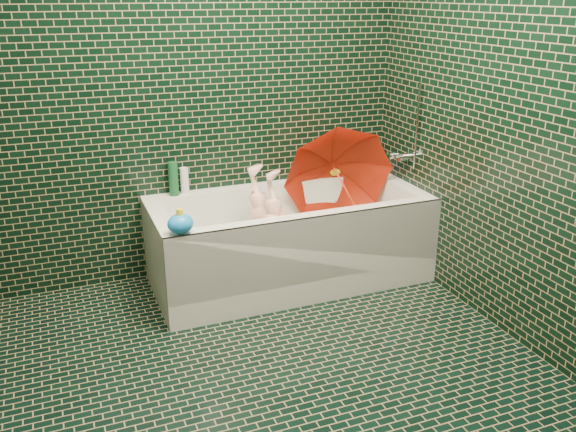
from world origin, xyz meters
name	(u,v)px	position (x,y,z in m)	size (l,w,h in m)	color
floor	(281,383)	(0.00, 0.00, 0.00)	(2.80, 2.80, 0.00)	black
wall_back	(197,78)	(0.00, 1.40, 1.25)	(2.80, 2.80, 0.00)	black
wall_front	(528,254)	(0.00, -1.40, 1.25)	(2.80, 2.80, 0.00)	black
wall_right	(535,102)	(1.30, 0.00, 1.25)	(2.80, 2.80, 0.00)	black
bathtub	(290,249)	(0.45, 1.01, 0.21)	(1.70, 0.75, 0.55)	white
bath_mat	(289,256)	(0.45, 1.02, 0.16)	(1.35, 0.47, 0.01)	green
water	(289,235)	(0.45, 1.02, 0.30)	(1.48, 0.53, 0.00)	silver
faucet	(407,151)	(1.26, 1.02, 0.77)	(0.18, 0.19, 0.55)	silver
child	(275,239)	(0.34, 0.99, 0.31)	(0.34, 0.22, 0.92)	#EEAF95
umbrella	(344,185)	(0.83, 1.05, 0.58)	(0.69, 0.69, 0.61)	red
soap_bottle_a	(377,170)	(1.25, 1.36, 0.55)	(0.11, 0.11, 0.28)	white
soap_bottle_b	(380,172)	(1.25, 1.32, 0.55)	(0.10, 0.10, 0.21)	#4E1C6A
soap_bottle_c	(375,170)	(1.24, 1.37, 0.55)	(0.13, 0.13, 0.16)	#154B27
bottle_right_tall	(356,158)	(1.05, 1.31, 0.67)	(0.06, 0.06, 0.24)	#154B27
bottle_right_pump	(377,156)	(1.25, 1.37, 0.65)	(0.05, 0.05, 0.20)	silver
bottle_left_tall	(173,179)	(-0.20, 1.34, 0.66)	(0.06, 0.06, 0.21)	#154B27
bottle_left_short	(184,181)	(-0.13, 1.34, 0.63)	(0.05, 0.05, 0.17)	white
rubber_duck	(336,170)	(0.92, 1.34, 0.60)	(0.13, 0.09, 0.10)	yellow
bath_toy	(180,224)	(-0.30, 0.68, 0.61)	(0.15, 0.12, 0.14)	blue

